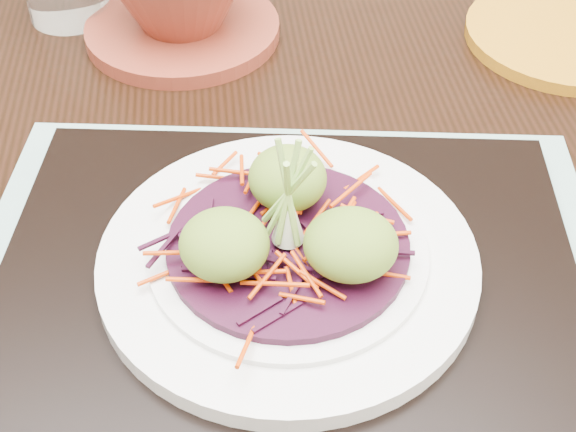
{
  "coord_description": "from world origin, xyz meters",
  "views": [
    {
      "loc": [
        0.11,
        -0.41,
        1.18
      ],
      "look_at": [
        0.11,
        -0.05,
        0.84
      ],
      "focal_mm": 50.0,
      "sensor_mm": 36.0,
      "label": 1
    }
  ],
  "objects_px": {
    "serving_tray": "(288,276)",
    "terracotta_bowl_set": "(180,3)",
    "white_plate": "(288,259)",
    "yellow_plate": "(568,34)",
    "dining_table": "(280,341)"
  },
  "relations": [
    {
      "from": "serving_tray",
      "to": "terracotta_bowl_set",
      "type": "relative_size",
      "value": 2.03
    },
    {
      "from": "serving_tray",
      "to": "white_plate",
      "type": "distance_m",
      "value": 0.02
    },
    {
      "from": "serving_tray",
      "to": "yellow_plate",
      "type": "relative_size",
      "value": 1.95
    },
    {
      "from": "terracotta_bowl_set",
      "to": "yellow_plate",
      "type": "relative_size",
      "value": 0.96
    },
    {
      "from": "serving_tray",
      "to": "terracotta_bowl_set",
      "type": "height_order",
      "value": "terracotta_bowl_set"
    },
    {
      "from": "white_plate",
      "to": "terracotta_bowl_set",
      "type": "bearing_deg",
      "value": 107.33
    },
    {
      "from": "serving_tray",
      "to": "yellow_plate",
      "type": "distance_m",
      "value": 0.4
    },
    {
      "from": "white_plate",
      "to": "terracotta_bowl_set",
      "type": "height_order",
      "value": "terracotta_bowl_set"
    },
    {
      "from": "dining_table",
      "to": "yellow_plate",
      "type": "height_order",
      "value": "yellow_plate"
    },
    {
      "from": "serving_tray",
      "to": "terracotta_bowl_set",
      "type": "xyz_separation_m",
      "value": [
        -0.1,
        0.31,
        0.02
      ]
    },
    {
      "from": "dining_table",
      "to": "serving_tray",
      "type": "height_order",
      "value": "serving_tray"
    },
    {
      "from": "terracotta_bowl_set",
      "to": "yellow_plate",
      "type": "height_order",
      "value": "terracotta_bowl_set"
    },
    {
      "from": "serving_tray",
      "to": "yellow_plate",
      "type": "bearing_deg",
      "value": 52.12
    },
    {
      "from": "white_plate",
      "to": "serving_tray",
      "type": "bearing_deg",
      "value": 180.0
    },
    {
      "from": "serving_tray",
      "to": "terracotta_bowl_set",
      "type": "bearing_deg",
      "value": 109.74
    }
  ]
}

